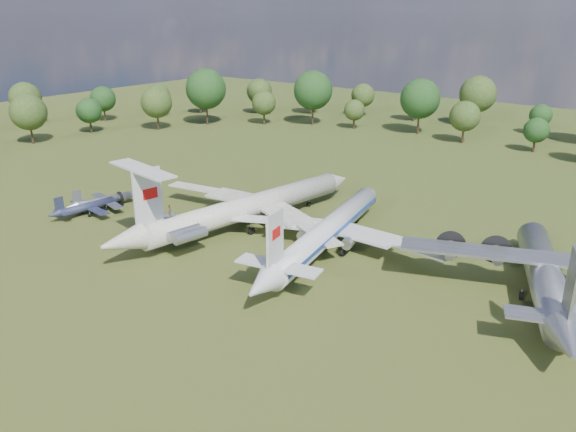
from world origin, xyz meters
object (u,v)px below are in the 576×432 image
Objects in this scene: il62_airliner at (249,211)px; an12_transport at (544,280)px; tu104_jet at (328,235)px; small_prop_northwest at (105,202)px; person_on_il62 at (170,211)px; small_prop_west at (87,209)px.

il62_airliner is 42.27m from an12_transport.
tu104_jet is (14.68, -0.27, -0.20)m from il62_airliner.
il62_airliner is 26.22m from small_prop_northwest.
an12_transport is 47.48m from person_on_il62.
person_on_il62 reaches higher than il62_airliner.
an12_transport is (42.17, 2.99, -0.04)m from il62_airliner.
tu104_jet reaches higher than small_prop_northwest.
person_on_il62 is at bearing 0.60° from small_prop_northwest.
small_prop_west is (-66.54, -14.98, -1.39)m from an12_transport.
person_on_il62 reaches higher than small_prop_west.
small_prop_northwest is at bearing 14.88° from person_on_il62.
tu104_jet is 21.78m from person_on_il62.
il62_airliner reaches higher than small_prop_west.
small_prop_west is (-24.37, -11.99, -1.44)m from il62_airliner.
an12_transport reaches higher than small_prop_northwest.
small_prop_northwest is at bearing -179.30° from tu104_jet.
tu104_jet is 40.34m from small_prop_northwest.
tu104_jet is 3.26× the size of small_prop_west.
small_prop_west is at bearing -174.05° from tu104_jet.
an12_transport is 2.65× the size of small_prop_west.
small_prop_west is at bearing -69.02° from small_prop_northwest.
an12_transport reaches higher than tu104_jet.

